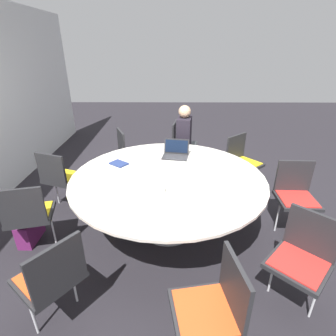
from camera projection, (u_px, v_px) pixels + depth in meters
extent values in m
plane|color=black|center=(168.00, 228.00, 3.29)|extent=(16.00, 16.00, 0.00)
cylinder|color=#B7B7BC|center=(168.00, 227.00, 3.28)|extent=(0.68, 0.68, 0.02)
cylinder|color=#B7B7BC|center=(168.00, 203.00, 3.13)|extent=(0.19, 0.19, 0.68)
cylinder|color=silver|center=(168.00, 177.00, 2.98)|extent=(2.19, 2.19, 0.03)
cube|color=#262628|center=(185.00, 146.00, 4.70)|extent=(0.50, 0.49, 0.04)
cube|color=#4C5156|center=(185.00, 144.00, 4.69)|extent=(0.44, 0.43, 0.01)
cube|color=#262628|center=(175.00, 133.00, 4.64)|extent=(0.42, 0.10, 0.40)
cylinder|color=silver|center=(186.00, 154.00, 4.96)|extent=(0.02, 0.02, 0.42)
cylinder|color=silver|center=(184.00, 161.00, 4.64)|extent=(0.02, 0.02, 0.42)
cube|color=#262628|center=(134.00, 154.00, 4.35)|extent=(0.57, 0.56, 0.04)
cube|color=#E04C1E|center=(134.00, 152.00, 4.34)|extent=(0.50, 0.49, 0.01)
cube|color=#262628|center=(121.00, 143.00, 4.19)|extent=(0.40, 0.19, 0.40)
cylinder|color=silver|center=(132.00, 162.00, 4.60)|extent=(0.02, 0.02, 0.42)
cylinder|color=silver|center=(138.00, 171.00, 4.30)|extent=(0.02, 0.02, 0.42)
cube|color=#262628|center=(64.00, 178.00, 3.56)|extent=(0.54, 0.55, 0.04)
cube|color=gold|center=(64.00, 176.00, 3.55)|extent=(0.48, 0.49, 0.01)
cube|color=#262628|center=(51.00, 169.00, 3.30)|extent=(0.17, 0.40, 0.40)
cylinder|color=silver|center=(57.00, 190.00, 3.71)|extent=(0.02, 0.02, 0.42)
cylinder|color=silver|center=(78.00, 195.00, 3.60)|extent=(0.02, 0.02, 0.42)
cube|color=#262628|center=(31.00, 215.00, 2.79)|extent=(0.51, 0.53, 0.04)
cube|color=gold|center=(31.00, 213.00, 2.78)|extent=(0.45, 0.46, 0.01)
cube|color=#262628|center=(21.00, 207.00, 2.52)|extent=(0.13, 0.41, 0.40)
cylinder|color=silver|center=(18.00, 234.00, 2.85)|extent=(0.02, 0.02, 0.42)
cylinder|color=silver|center=(53.00, 229.00, 2.92)|extent=(0.02, 0.02, 0.42)
cube|color=#262628|center=(49.00, 278.00, 2.03)|extent=(0.60, 0.60, 0.04)
cube|color=#E04C1E|center=(48.00, 275.00, 2.02)|extent=(0.53, 0.53, 0.01)
cube|color=#262628|center=(58.00, 269.00, 1.83)|extent=(0.35, 0.28, 0.40)
cylinder|color=silver|center=(33.00, 315.00, 2.00)|extent=(0.02, 0.02, 0.42)
cylinder|color=silver|center=(74.00, 284.00, 2.26)|extent=(0.02, 0.02, 0.42)
cube|color=#262628|center=(203.00, 314.00, 1.76)|extent=(0.50, 0.49, 0.04)
cube|color=#E04C1E|center=(204.00, 311.00, 1.75)|extent=(0.44, 0.43, 0.01)
cube|color=#262628|center=(235.00, 287.00, 1.69)|extent=(0.42, 0.10, 0.40)
cylinder|color=silver|center=(195.00, 312.00, 2.02)|extent=(0.02, 0.02, 0.42)
cube|color=#262628|center=(298.00, 266.00, 2.14)|extent=(0.61, 0.61, 0.04)
cube|color=red|center=(298.00, 263.00, 2.13)|extent=(0.53, 0.54, 0.01)
cube|color=#262628|center=(312.00, 233.00, 2.17)|extent=(0.31, 0.32, 0.40)
cylinder|color=silver|center=(315.00, 299.00, 2.12)|extent=(0.02, 0.02, 0.42)
cylinder|color=silver|center=(272.00, 274.00, 2.35)|extent=(0.02, 0.02, 0.42)
cube|color=#262628|center=(297.00, 200.00, 3.04)|extent=(0.43, 0.45, 0.04)
cube|color=red|center=(297.00, 199.00, 3.03)|extent=(0.38, 0.40, 0.01)
cube|color=#262628|center=(294.00, 176.00, 3.12)|extent=(0.04, 0.42, 0.40)
cylinder|color=silver|center=(308.00, 217.00, 3.13)|extent=(0.02, 0.02, 0.42)
cylinder|color=silver|center=(277.00, 216.00, 3.15)|extent=(0.02, 0.02, 0.42)
cube|color=#262628|center=(245.00, 165.00, 3.96)|extent=(0.60, 0.61, 0.04)
cube|color=gold|center=(245.00, 163.00, 3.94)|extent=(0.53, 0.53, 0.01)
cube|color=#262628|center=(236.00, 147.00, 4.00)|extent=(0.29, 0.34, 0.40)
cylinder|color=silver|center=(250.00, 175.00, 4.16)|extent=(0.02, 0.02, 0.42)
cylinder|color=silver|center=(236.00, 182.00, 3.95)|extent=(0.02, 0.02, 0.42)
cylinder|color=#231E28|center=(190.00, 160.00, 4.64)|extent=(0.10, 0.10, 0.46)
cylinder|color=#231E28|center=(188.00, 164.00, 4.48)|extent=(0.10, 0.10, 0.46)
cube|color=#231E28|center=(184.00, 134.00, 4.36)|extent=(0.39, 0.28, 0.55)
sphere|color=tan|center=(185.00, 112.00, 4.20)|extent=(0.20, 0.20, 0.20)
cube|color=#232326|center=(175.00, 157.00, 3.47)|extent=(0.29, 0.37, 0.02)
cube|color=#232326|center=(177.00, 146.00, 3.52)|extent=(0.11, 0.34, 0.20)
cube|color=black|center=(176.00, 146.00, 3.52)|extent=(0.09, 0.30, 0.17)
cube|color=navy|center=(119.00, 164.00, 3.26)|extent=(0.25, 0.26, 0.02)
cylinder|color=white|center=(161.00, 188.00, 2.62)|extent=(0.09, 0.09, 0.09)
cube|color=#661E56|center=(30.00, 230.00, 3.02)|extent=(0.36, 0.16, 0.28)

